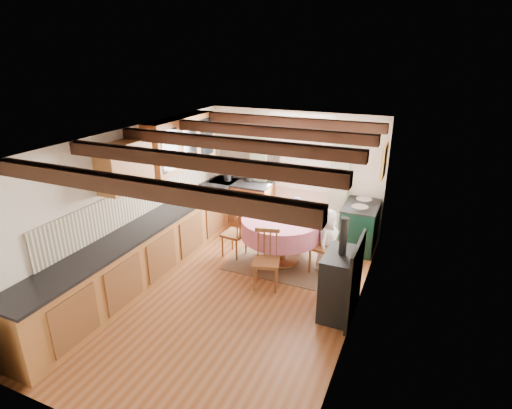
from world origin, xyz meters
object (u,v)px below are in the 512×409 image
at_px(dining_table, 281,241).
at_px(chair_near, 266,260).
at_px(chair_left, 234,232).
at_px(child_right, 327,240).
at_px(chair_right, 325,244).
at_px(cast_iron_stove, 341,267).
at_px(child_far, 296,223).
at_px(aga_range, 360,226).
at_px(cup, 289,216).

relative_size(dining_table, chair_near, 1.44).
distance_m(chair_left, child_right, 1.66).
bearing_deg(chair_right, cast_iron_stove, -141.40).
height_order(cast_iron_stove, child_far, cast_iron_stove).
bearing_deg(chair_left, aga_range, 128.20).
xyz_separation_m(chair_near, aga_range, (1.08, 1.97, -0.04)).
height_order(chair_near, aga_range, chair_near).
bearing_deg(dining_table, cast_iron_stove, -40.35).
height_order(cast_iron_stove, cup, cast_iron_stove).
xyz_separation_m(chair_near, child_far, (0.01, 1.45, 0.04)).
bearing_deg(cast_iron_stove, chair_left, 155.33).
height_order(dining_table, cast_iron_stove, cast_iron_stove).
xyz_separation_m(chair_right, aga_range, (0.37, 1.16, -0.08)).
distance_m(child_far, child_right, 0.90).
bearing_deg(cup, chair_near, -92.12).
height_order(child_far, cup, child_far).
bearing_deg(chair_right, chair_near, 152.40).
height_order(chair_left, child_right, child_right).
relative_size(dining_table, chair_left, 1.49).
distance_m(chair_left, aga_range, 2.34).
bearing_deg(child_right, chair_near, 146.73).
height_order(dining_table, aga_range, aga_range).
relative_size(chair_left, child_far, 0.89).
distance_m(dining_table, cup, 0.47).
distance_m(dining_table, aga_range, 1.61).
bearing_deg(cup, dining_table, -140.73).
relative_size(chair_left, cup, 10.33).
relative_size(chair_near, cast_iron_stove, 0.65).
bearing_deg(cup, aga_range, 44.82).
bearing_deg(chair_left, chair_near, 57.85).
relative_size(chair_left, child_right, 0.83).
bearing_deg(chair_left, cup, 107.65).
relative_size(chair_right, cup, 11.59).
distance_m(dining_table, child_right, 0.81).
xyz_separation_m(aga_range, cup, (-1.04, -1.04, 0.42)).
bearing_deg(aga_range, child_far, -154.28).
xyz_separation_m(dining_table, chair_left, (-0.85, -0.10, 0.05)).
bearing_deg(child_right, dining_table, 99.68).
relative_size(aga_range, cast_iron_stove, 0.65).
bearing_deg(child_far, cast_iron_stove, 125.40).
bearing_deg(chair_left, dining_table, 103.42).
distance_m(chair_right, child_far, 0.95).
height_order(chair_left, chair_right, chair_right).
distance_m(chair_near, cup, 1.01).
distance_m(child_right, cup, 0.76).
bearing_deg(child_far, aga_range, -154.00).
distance_m(chair_left, cast_iron_stove, 2.34).
xyz_separation_m(cast_iron_stove, child_far, (-1.18, 1.68, -0.22)).
bearing_deg(chair_near, chair_left, 124.81).
bearing_deg(dining_table, child_right, 4.13).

